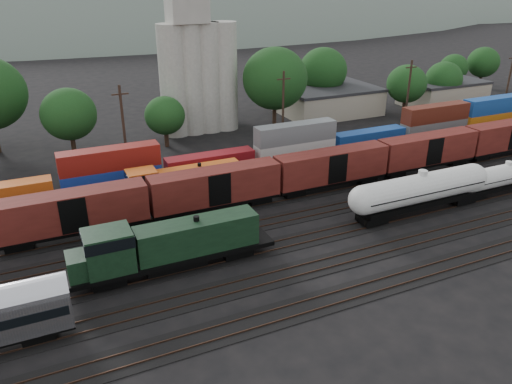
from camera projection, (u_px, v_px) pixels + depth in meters
name	position (u px, v px, depth m)	size (l,w,h in m)	color
ground	(278.00, 221.00, 55.39)	(600.00, 600.00, 0.00)	black
tracks	(278.00, 220.00, 55.37)	(180.00, 33.20, 0.20)	black
green_locomotive	(162.00, 246.00, 44.66)	(18.89, 3.33, 5.00)	black
tank_car_a	(420.00, 190.00, 55.95)	(18.86, 3.38, 4.94)	silver
tank_car_b	(506.00, 176.00, 61.38)	(14.97, 2.68, 3.92)	silver
orange_locomotive	(177.00, 182.00, 59.53)	(16.74, 2.79, 4.19)	black
boxcar_string	(331.00, 166.00, 62.12)	(169.00, 2.90, 4.20)	black
container_wall	(213.00, 158.00, 65.95)	(160.00, 2.60, 5.80)	black
grain_silo	(197.00, 66.00, 82.05)	(13.40, 5.00, 29.00)	#A7A599
industrial_sheds	(220.00, 116.00, 86.21)	(119.38, 17.26, 5.10)	#9E937F
tree_band	(158.00, 94.00, 81.01)	(163.74, 21.26, 14.44)	black
utility_poles	(209.00, 118.00, 71.18)	(122.20, 0.36, 12.00)	black
distant_hills	(111.00, 59.00, 289.02)	(860.00, 286.00, 130.00)	#59665B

